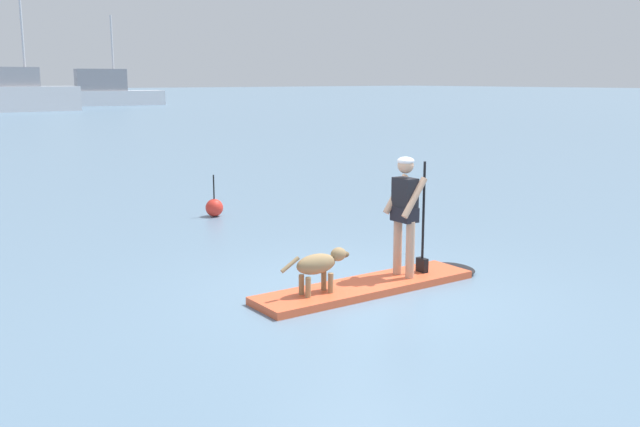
{
  "coord_description": "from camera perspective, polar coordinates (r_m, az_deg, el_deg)",
  "views": [
    {
      "loc": [
        -6.14,
        -6.89,
        2.79
      ],
      "look_at": [
        0.0,
        1.0,
        0.9
      ],
      "focal_mm": 40.18,
      "sensor_mm": 36.0,
      "label": 1
    }
  ],
  "objects": [
    {
      "name": "ground_plane",
      "position": [
        9.64,
        3.67,
        -6.14
      ],
      "size": [
        400.0,
        400.0,
        0.0
      ],
      "primitive_type": "plane",
      "color": "slate"
    },
    {
      "name": "moored_boat_far_port",
      "position": [
        78.68,
        -16.62,
        9.26
      ],
      "size": [
        11.42,
        4.27,
        9.2
      ],
      "color": "white",
      "rests_on": "ground_plane"
    },
    {
      "name": "paddleboard",
      "position": [
        9.77,
        4.73,
        -5.63
      ],
      "size": [
        3.55,
        0.94,
        0.1
      ],
      "color": "#E55933",
      "rests_on": "ground_plane"
    },
    {
      "name": "person_paddler",
      "position": [
        9.82,
        6.83,
        0.43
      ],
      "size": [
        0.62,
        0.49,
        1.65
      ],
      "color": "tan",
      "rests_on": "paddleboard"
    },
    {
      "name": "dog",
      "position": [
        9.08,
        -0.05,
        -4.09
      ],
      "size": [
        1.04,
        0.25,
        0.55
      ],
      "color": "#997A51",
      "rests_on": "paddleboard"
    },
    {
      "name": "marker_buoy",
      "position": [
        14.84,
        -8.42,
        0.48
      ],
      "size": [
        0.36,
        0.36,
        0.86
      ],
      "color": "red",
      "rests_on": "ground_plane"
    },
    {
      "name": "moored_boat_center",
      "position": [
        66.87,
        -22.83,
        8.75
      ],
      "size": [
        9.43,
        2.75,
        9.26
      ],
      "color": "silver",
      "rests_on": "ground_plane"
    }
  ]
}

